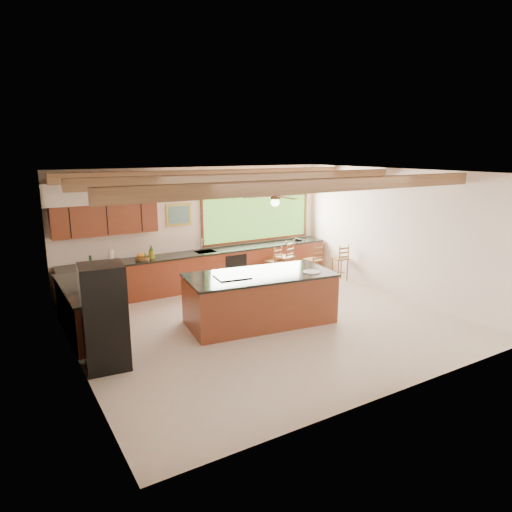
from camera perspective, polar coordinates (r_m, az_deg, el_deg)
ground at (r=9.32m, az=1.38°, el=-8.34°), size 7.20×7.20×0.00m
room_shell at (r=9.22m, az=-1.61°, el=5.67°), size 7.27×6.54×3.02m
counter_run at (r=10.96m, az=-9.33°, el=-2.63°), size 7.12×3.10×1.25m
island at (r=9.18m, az=0.47°, el=-5.29°), size 3.06×1.74×1.03m
refrigerator at (r=7.60m, az=-18.41°, el=-7.25°), size 0.73×0.71×1.70m
bar_stool_a at (r=11.80m, az=2.34°, el=-0.74°), size 0.43×0.43×0.98m
bar_stool_b at (r=11.69m, az=7.35°, el=-0.61°), size 0.41×0.41×1.10m
bar_stool_c at (r=11.81m, az=3.71°, el=-0.23°), size 0.53×0.53×1.16m
bar_stool_d at (r=12.23m, az=10.64°, el=-0.39°), size 0.40×0.40×1.00m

